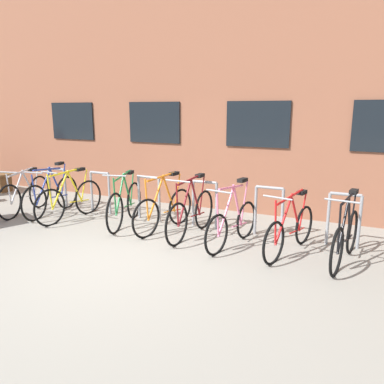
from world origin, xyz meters
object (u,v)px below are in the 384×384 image
object	(u,v)px
bicycle_maroon	(191,213)
bicycle_red	(290,230)
bicycle_green	(125,204)
bicycle_yellow	(70,200)
bicycle_pink	(232,223)
bicycle_silver	(25,195)
bicycle_orange	(164,209)
bicycle_blue	(52,195)
bicycle_black	(345,237)

from	to	relation	value
bicycle_maroon	bicycle_red	bearing A→B (deg)	-2.40
bicycle_green	bicycle_yellow	xyz separation A→B (m)	(-1.22, -0.15, -0.01)
bicycle_green	bicycle_yellow	distance (m)	1.22
bicycle_pink	bicycle_silver	world-z (taller)	bicycle_pink
bicycle_green	bicycle_red	bearing A→B (deg)	-2.19
bicycle_maroon	bicycle_silver	xyz separation A→B (m)	(-3.82, -0.15, -0.01)
bicycle_maroon	bicycle_orange	bearing A→B (deg)	172.22
bicycle_pink	bicycle_green	bearing A→B (deg)	175.07
bicycle_yellow	bicycle_maroon	world-z (taller)	bicycle_maroon
bicycle_silver	bicycle_green	bearing A→B (deg)	4.62
bicycle_green	bicycle_maroon	size ratio (longest dim) A/B	0.97
bicycle_red	bicycle_orange	distance (m)	2.29
bicycle_blue	bicycle_orange	distance (m)	2.68
bicycle_yellow	bicycle_maroon	bearing A→B (deg)	2.25
bicycle_blue	bicycle_maroon	xyz separation A→B (m)	(3.26, -0.04, 0.00)
bicycle_green	bicycle_orange	distance (m)	0.83
bicycle_yellow	bicycle_orange	size ratio (longest dim) A/B	1.03
bicycle_black	bicycle_yellow	distance (m)	5.11
bicycle_black	bicycle_blue	bearing A→B (deg)	178.21
bicycle_yellow	bicycle_red	distance (m)	4.33
bicycle_black	bicycle_blue	distance (m)	5.75
bicycle_silver	bicycle_orange	bearing A→B (deg)	4.00
bicycle_yellow	bicycle_pink	world-z (taller)	bicycle_pink
bicycle_red	bicycle_yellow	bearing A→B (deg)	-179.58
bicycle_yellow	bicycle_silver	size ratio (longest dim) A/B	1.01
bicycle_red	bicycle_silver	size ratio (longest dim) A/B	0.99
bicycle_black	bicycle_pink	size ratio (longest dim) A/B	1.04
bicycle_orange	bicycle_maroon	world-z (taller)	same
bicycle_red	bicycle_blue	distance (m)	4.97
bicycle_orange	bicycle_black	bearing A→B (deg)	-4.03
bicycle_orange	bicycle_red	bearing A→B (deg)	-3.77
bicycle_green	bicycle_black	bearing A→B (deg)	-2.71
bicycle_red	bicycle_pink	world-z (taller)	bicycle_pink
bicycle_yellow	bicycle_orange	xyz separation A→B (m)	(2.04, 0.18, -0.01)
bicycle_silver	bicycle_maroon	bearing A→B (deg)	2.20
bicycle_yellow	bicycle_blue	bearing A→B (deg)	167.17
bicycle_blue	bicycle_orange	size ratio (longest dim) A/B	1.06
bicycle_black	bicycle_maroon	distance (m)	2.49
bicycle_pink	bicycle_silver	size ratio (longest dim) A/B	0.93
bicycle_red	bicycle_maroon	world-z (taller)	bicycle_maroon
bicycle_black	bicycle_red	world-z (taller)	bicycle_black
bicycle_maroon	bicycle_black	bearing A→B (deg)	-3.15
bicycle_black	bicycle_maroon	xyz separation A→B (m)	(-2.49, 0.14, 0.02)
bicycle_blue	bicycle_maroon	size ratio (longest dim) A/B	1.01
bicycle_blue	bicycle_pink	bearing A→B (deg)	-2.61
bicycle_orange	bicycle_pink	xyz separation A→B (m)	(1.38, -0.22, -0.02)
bicycle_maroon	bicycle_silver	world-z (taller)	bicycle_maroon
bicycle_black	bicycle_green	bearing A→B (deg)	177.29
bicycle_black	bicycle_green	xyz separation A→B (m)	(-3.90, 0.18, 0.02)
bicycle_green	bicycle_pink	distance (m)	2.22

